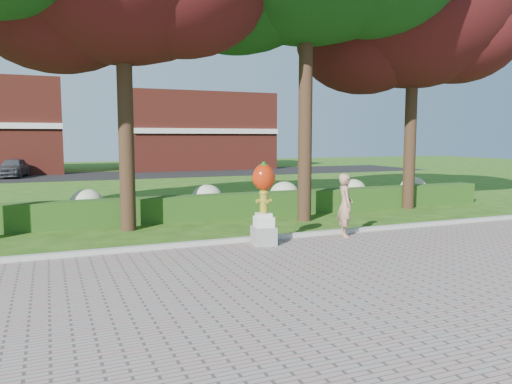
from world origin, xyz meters
The scene contains 11 objects.
ground centered at (0.00, 0.00, 0.00)m, with size 100.00×100.00×0.00m, color #244B12.
walkway centered at (0.00, -4.00, 0.02)m, with size 40.00×14.00×0.04m, color gray.
curb centered at (0.00, 3.00, 0.07)m, with size 40.00×0.18×0.15m, color #ADADA5.
lawn_hedge centered at (0.00, 7.00, 0.40)m, with size 24.00×0.70×0.80m, color #214714.
hydrangea_row centered at (0.57, 8.00, 0.55)m, with size 20.10×1.10×0.99m.
street centered at (0.00, 28.00, 0.01)m, with size 50.00×8.00×0.02m, color black.
building_right centered at (8.00, 34.00, 3.20)m, with size 12.00×8.00×6.40m, color maroon.
tree_far_right centered at (8.40, 6.58, 6.97)m, with size 7.88×6.72×10.21m.
hydrant_sculpture centered at (0.76, 2.50, 1.12)m, with size 0.63×0.63×2.05m.
woman centered at (3.17, 2.60, 0.89)m, with size 0.62×0.40×1.69m, color tan.
parked_car centered at (-6.26, 28.56, 0.67)m, with size 1.55×3.84×1.31m, color #45494E.
Camera 1 is at (-4.10, -8.61, 2.67)m, focal length 35.00 mm.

